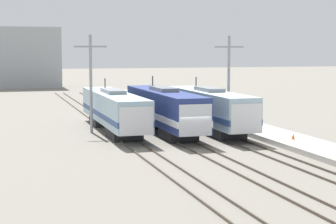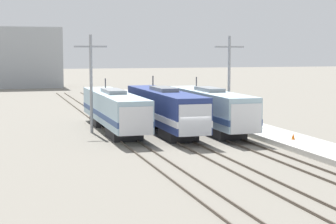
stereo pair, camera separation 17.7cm
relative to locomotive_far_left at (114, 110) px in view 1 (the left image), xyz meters
The scene contains 12 objects.
ground_plane 10.67m from the locomotive_far_left, 65.32° to the right, with size 400.00×400.00×0.00m, color slate.
rail_pair_far_left 9.71m from the locomotive_far_left, 90.00° to the right, with size 1.51×120.00×0.15m.
rail_pair_center 10.65m from the locomotive_far_left, 65.32° to the right, with size 1.51×120.00×0.15m.
rail_pair_far_right 13.07m from the locomotive_far_left, 47.42° to the right, with size 1.51×120.00×0.15m.
locomotive_far_left is the anchor object (origin of this frame).
locomotive_center 4.88m from the locomotive_far_left, 26.38° to the right, with size 2.99×17.85×5.17m.
locomotive_far_right 9.11m from the locomotive_far_left, 16.46° to the right, with size 2.98×16.89×5.03m.
catenary_tower_left 3.57m from the locomotive_far_left, behind, with size 3.06×0.28×9.14m.
catenary_tower_right 12.06m from the locomotive_far_left, ahead, with size 3.06×0.28×9.14m.
platform 16.07m from the locomotive_far_left, 36.55° to the right, with size 4.00×120.00×0.43m.
traffic_cone 16.96m from the locomotive_far_left, 41.71° to the right, with size 0.29×0.29×0.50m.
depot_building 72.04m from the locomotive_far_left, 96.63° to the left, with size 20.93×12.75×12.48m.
Camera 1 is at (-14.70, -42.27, 7.65)m, focal length 60.00 mm.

